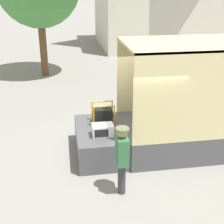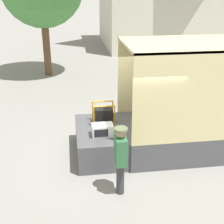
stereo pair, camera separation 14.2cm
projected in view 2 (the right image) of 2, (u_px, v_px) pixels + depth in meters
The scene contains 5 objects.
ground_plane at pixel (123, 152), 8.89m from camera, with size 160.00×160.00×0.00m, color gray.
tailgate_deck at pixel (100, 141), 8.66m from camera, with size 1.31×2.10×0.78m, color #4C4C51.
microwave at pixel (103, 130), 8.07m from camera, with size 0.55×0.38×0.30m.
portable_generator at pixel (104, 115), 8.78m from camera, with size 0.61×0.42×0.59m.
worker_person at pixel (121, 155), 6.78m from camera, with size 0.30×0.44×1.64m.
Camera 2 is at (-1.40, -7.64, 4.48)m, focal length 50.00 mm.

